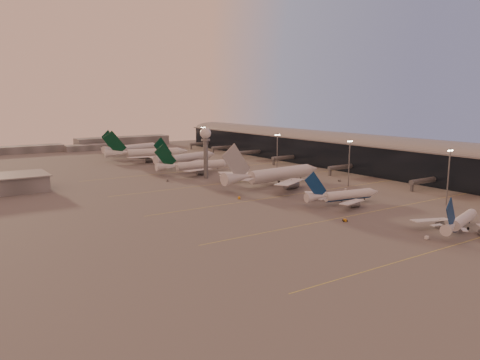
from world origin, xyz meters
TOP-DOWN VIEW (x-y plane):
  - ground at (0.00, 0.00)m, footprint 700.00×700.00m
  - taxiway_markings at (30.00, 56.00)m, footprint 180.00×185.25m
  - terminal at (107.88, 110.09)m, footprint 57.00×362.00m
  - radar_tower at (5.00, 120.00)m, footprint 6.40×6.40m
  - mast_a at (58.00, 0.00)m, footprint 3.60×0.56m
  - mast_b at (55.00, 55.00)m, footprint 3.60×0.56m
  - mast_c at (50.00, 110.00)m, footprint 3.60×0.56m
  - mast_d at (48.00, 200.00)m, footprint 3.60×0.56m
  - distant_horizon at (2.62, 325.14)m, footprint 165.00×37.50m
  - narrowbody_near at (25.18, -26.81)m, footprint 36.39×28.61m
  - narrowbody_mid at (22.22, 26.97)m, footprint 39.95×31.68m
  - widebody_white at (24.96, 80.19)m, footprint 69.06×55.10m
  - greentail_a at (9.94, 142.02)m, footprint 52.40×42.19m
  - greentail_b at (22.00, 177.12)m, footprint 56.34×44.85m
  - greentail_c at (8.33, 215.17)m, footprint 62.93×50.34m
  - greentail_d at (13.29, 259.28)m, footprint 57.28×45.52m
  - gsv_truck_a at (6.79, -26.32)m, footprint 6.00×2.52m
  - gsv_tug_mid at (0.56, 4.95)m, footprint 4.03×3.41m
  - gsv_truck_b at (46.56, 48.57)m, footprint 4.81×2.23m
  - gsv_truck_c at (-10.35, 61.36)m, footprint 5.23×5.44m
  - gsv_catering_b at (62.20, 68.49)m, footprint 5.83×3.21m
  - gsv_tug_far at (9.57, 100.62)m, footprint 4.38×4.39m
  - gsv_truck_d at (-18.29, 123.17)m, footprint 4.50×6.60m
  - gsv_tug_hangar at (53.73, 148.18)m, footprint 4.11×3.02m

SIDE VIEW (x-z plane):
  - ground at x=0.00m, z-range 0.00..0.00m
  - taxiway_markings at x=30.00m, z-range 0.00..0.02m
  - gsv_tug_mid at x=0.56m, z-range 0.01..1.00m
  - gsv_tug_hangar at x=53.73m, z-range 0.02..1.07m
  - gsv_tug_far at x=9.57m, z-range 0.02..1.12m
  - gsv_truck_b at x=46.56m, z-range 0.02..1.89m
  - gsv_truck_c at x=-10.35m, z-range 0.02..2.27m
  - gsv_truck_a at x=6.79m, z-range 0.02..2.39m
  - gsv_truck_d at x=-18.29m, z-range 0.03..2.54m
  - gsv_catering_b at x=62.20m, z-range 0.00..4.57m
  - narrowbody_near at x=25.18m, z-range -4.35..10.26m
  - narrowbody_mid at x=22.22m, z-range -4.66..11.01m
  - greentail_a at x=9.94m, z-range -6.15..12.87m
  - greentail_b at x=22.00m, z-range -6.80..14.23m
  - greentail_d at x=13.29m, z-range -6.97..14.59m
  - distant_horizon at x=2.62m, z-range -0.61..8.39m
  - greentail_c at x=8.33m, z-range -7.47..15.63m
  - widebody_white at x=24.96m, z-range -7.94..16.37m
  - terminal at x=107.88m, z-range -1.00..22.04m
  - mast_a at x=58.00m, z-range 1.24..26.24m
  - mast_b at x=55.00m, z-range 1.24..26.24m
  - mast_c at x=50.00m, z-range 1.24..26.24m
  - mast_d at x=48.00m, z-range 1.24..26.24m
  - radar_tower at x=5.00m, z-range 5.40..36.50m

